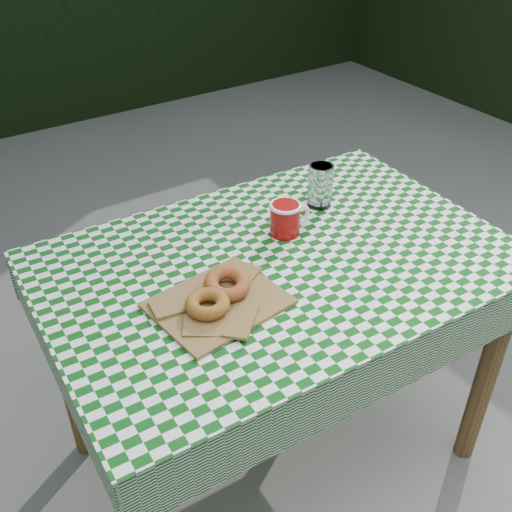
% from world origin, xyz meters
% --- Properties ---
extents(ground, '(60.00, 60.00, 0.00)m').
position_xyz_m(ground, '(0.00, 0.00, 0.00)').
color(ground, '#565651').
rests_on(ground, ground).
extents(table, '(1.18, 0.81, 0.75)m').
position_xyz_m(table, '(-0.04, -0.12, 0.38)').
color(table, brown).
rests_on(table, ground).
extents(tablecloth, '(1.20, 0.83, 0.01)m').
position_xyz_m(tablecloth, '(-0.04, -0.12, 0.75)').
color(tablecloth, '#0B4611').
rests_on(tablecloth, table).
extents(paper_bag, '(0.31, 0.26, 0.02)m').
position_xyz_m(paper_bag, '(-0.26, -0.20, 0.76)').
color(paper_bag, olive).
rests_on(paper_bag, tablecloth).
extents(bagel_front, '(0.13, 0.13, 0.03)m').
position_xyz_m(bagel_front, '(-0.30, -0.21, 0.79)').
color(bagel_front, olive).
rests_on(bagel_front, paper_bag).
extents(bagel_back, '(0.13, 0.13, 0.03)m').
position_xyz_m(bagel_back, '(-0.23, -0.18, 0.79)').
color(bagel_back, '#A24E21').
rests_on(bagel_back, paper_bag).
extents(coffee_mug, '(0.17, 0.17, 0.09)m').
position_xyz_m(coffee_mug, '(0.04, -0.04, 0.80)').
color(coffee_mug, maroon).
rests_on(coffee_mug, tablecloth).
extents(drinking_glass, '(0.09, 0.09, 0.13)m').
position_xyz_m(drinking_glass, '(0.21, 0.03, 0.82)').
color(drinking_glass, silver).
rests_on(drinking_glass, tablecloth).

